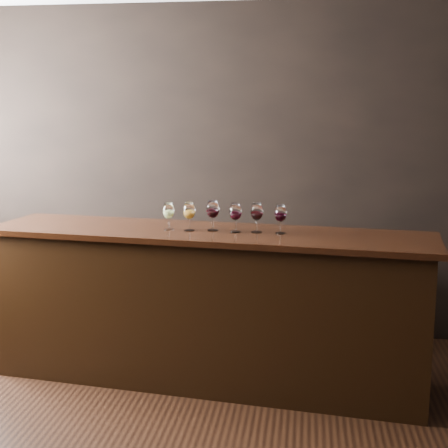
# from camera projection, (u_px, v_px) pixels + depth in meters

# --- Properties ---
(room_shell) EXTENTS (5.02, 4.52, 2.81)m
(room_shell) POSITION_uv_depth(u_px,v_px,m) (76.00, 132.00, 3.21)
(room_shell) COLOR black
(room_shell) RESTS_ON ground
(bar_counter) EXTENTS (3.08, 1.02, 1.06)m
(bar_counter) POSITION_uv_depth(u_px,v_px,m) (207.00, 309.00, 4.43)
(bar_counter) COLOR black
(bar_counter) RESTS_ON ground
(bar_top) EXTENTS (3.19, 1.10, 0.04)m
(bar_top) POSITION_uv_depth(u_px,v_px,m) (207.00, 234.00, 4.33)
(bar_top) COLOR black
(bar_top) RESTS_ON bar_counter
(back_bar_shelf) EXTENTS (2.46, 0.40, 0.88)m
(back_bar_shelf) POSITION_uv_depth(u_px,v_px,m) (167.00, 286.00, 5.32)
(back_bar_shelf) COLOR black
(back_bar_shelf) RESTS_ON ground
(glass_white) EXTENTS (0.08, 0.08, 0.19)m
(glass_white) POSITION_uv_depth(u_px,v_px,m) (168.00, 212.00, 4.35)
(glass_white) COLOR white
(glass_white) RESTS_ON bar_top
(glass_amber) EXTENTS (0.08, 0.08, 0.20)m
(glass_amber) POSITION_uv_depth(u_px,v_px,m) (189.00, 211.00, 4.31)
(glass_amber) COLOR white
(glass_amber) RESTS_ON bar_top
(glass_red_a) EXTENTS (0.09, 0.09, 0.21)m
(glass_red_a) POSITION_uv_depth(u_px,v_px,m) (213.00, 210.00, 4.32)
(glass_red_a) COLOR white
(glass_red_a) RESTS_ON bar_top
(glass_red_b) EXTENTS (0.09, 0.09, 0.20)m
(glass_red_b) POSITION_uv_depth(u_px,v_px,m) (235.00, 212.00, 4.26)
(glass_red_b) COLOR white
(glass_red_b) RESTS_ON bar_top
(glass_red_c) EXTENTS (0.09, 0.09, 0.21)m
(glass_red_c) POSITION_uv_depth(u_px,v_px,m) (257.00, 212.00, 4.25)
(glass_red_c) COLOR white
(glass_red_c) RESTS_ON bar_top
(glass_red_d) EXTENTS (0.08, 0.08, 0.20)m
(glass_red_d) POSITION_uv_depth(u_px,v_px,m) (281.00, 214.00, 4.21)
(glass_red_d) COLOR white
(glass_red_d) RESTS_ON bar_top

